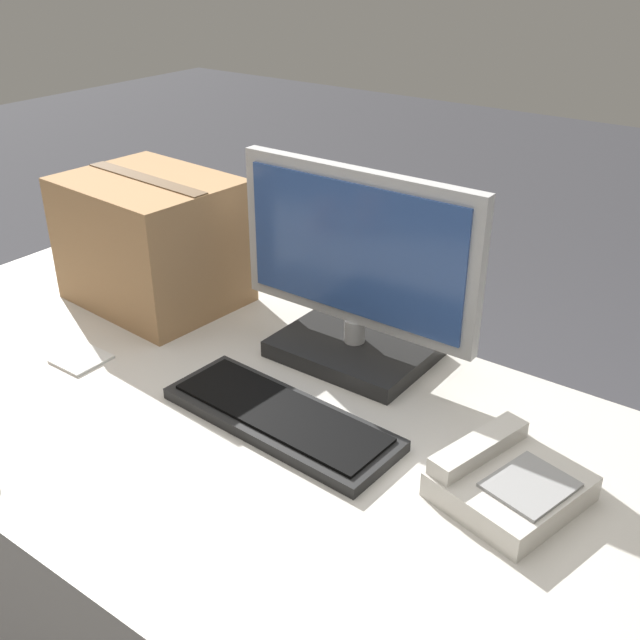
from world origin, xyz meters
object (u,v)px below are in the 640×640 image
(keyboard, at_px, (280,417))
(sticky_note_pad, at_px, (81,359))
(cardboard_box, at_px, (152,241))
(desk_phone, at_px, (507,481))
(monitor, at_px, (355,282))

(keyboard, bearing_deg, sticky_note_pad, -168.33)
(keyboard, distance_m, cardboard_box, 0.63)
(desk_phone, bearing_deg, cardboard_box, -175.72)
(keyboard, relative_size, desk_phone, 1.86)
(monitor, height_order, keyboard, monitor)
(keyboard, distance_m, sticky_note_pad, 0.49)
(sticky_note_pad, bearing_deg, cardboard_box, 106.78)
(monitor, height_order, desk_phone, monitor)
(desk_phone, relative_size, sticky_note_pad, 2.55)
(keyboard, height_order, cardboard_box, cardboard_box)
(monitor, bearing_deg, cardboard_box, -174.52)
(monitor, bearing_deg, keyboard, -84.20)
(desk_phone, relative_size, cardboard_box, 0.62)
(monitor, bearing_deg, desk_phone, -26.61)
(monitor, xyz_separation_m, desk_phone, (0.44, -0.22, -0.14))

